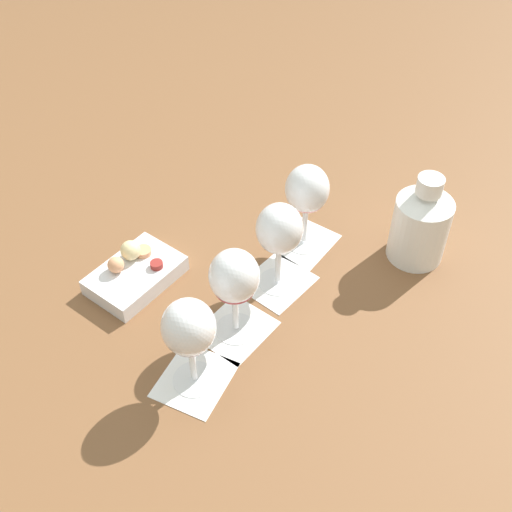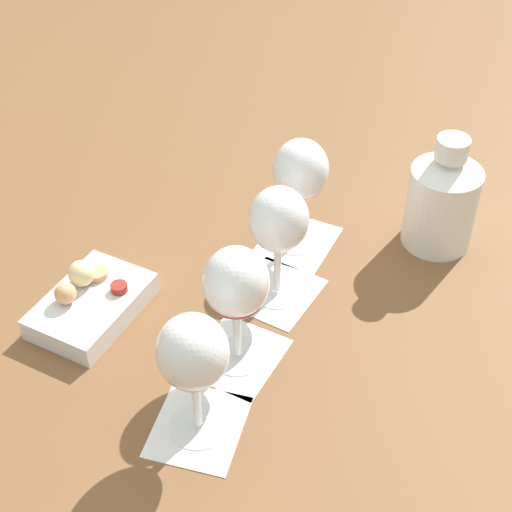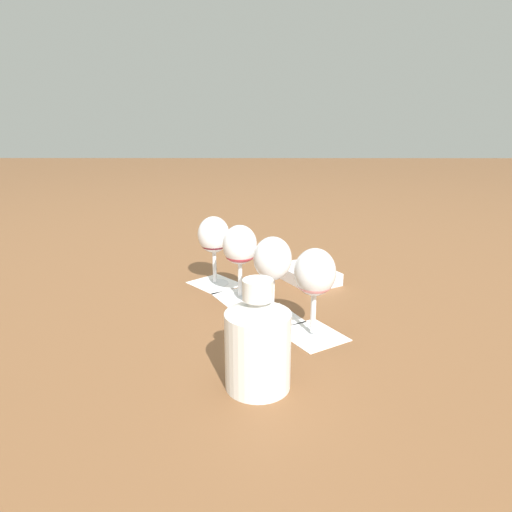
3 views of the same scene
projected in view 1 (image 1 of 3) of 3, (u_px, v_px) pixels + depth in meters
The scene contains 11 objects.
ground_plane at pixel (255, 303), 1.07m from camera, with size 8.00×8.00×0.00m, color brown.
tasting_card_0 at pixel (303, 242), 1.17m from camera, with size 0.14×0.15×0.00m.
tasting_card_1 at pixel (278, 282), 1.10m from camera, with size 0.14×0.14×0.00m.
tasting_card_2 at pixel (236, 329), 1.02m from camera, with size 0.14×0.14×0.00m.
tasting_card_3 at pixel (195, 379), 0.96m from camera, with size 0.15×0.15×0.00m.
wine_glass_0 at pixel (307, 193), 1.09m from camera, with size 0.08×0.08×0.17m.
wine_glass_1 at pixel (279, 233), 1.02m from camera, with size 0.08×0.08×0.17m.
wine_glass_2 at pixel (234, 280), 0.94m from camera, with size 0.08×0.08×0.17m.
wine_glass_3 at pixel (189, 331), 0.88m from camera, with size 0.08×0.08×0.17m.
ceramic_vase at pixel (422, 224), 1.09m from camera, with size 0.10×0.10×0.17m.
snack_dish at pixel (135, 273), 1.09m from camera, with size 0.17×0.19×0.07m.
Camera 1 is at (0.65, -0.26, 0.81)m, focal length 45.00 mm.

